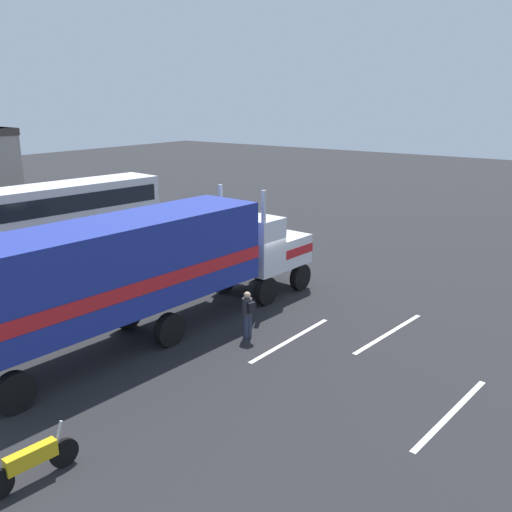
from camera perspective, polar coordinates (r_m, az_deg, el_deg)
ground_plane at (r=23.40m, az=0.60°, el=-3.74°), size 120.00×120.00×0.00m
lane_stripe_near at (r=19.09m, az=3.54°, el=-8.41°), size 4.40×0.32×0.01m
lane_stripe_mid at (r=20.06m, az=13.25°, el=-7.59°), size 4.39×0.60×0.01m
lane_stripe_far at (r=15.82m, az=19.09°, el=-14.76°), size 4.40×0.54×0.01m
semi_truck at (r=18.86m, az=-10.92°, el=-0.82°), size 14.31×3.53×4.50m
person_bystander at (r=18.87m, az=-0.85°, el=-5.75°), size 0.37×0.47×1.63m
parked_bus at (r=31.71m, az=-19.02°, el=4.47°), size 11.21×3.72×3.40m
motorcycle at (r=13.38m, az=-21.62°, el=-18.71°), size 2.11×0.36×1.12m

